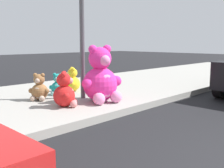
{
  "coord_description": "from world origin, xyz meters",
  "views": [
    {
      "loc": [
        -3.03,
        -0.47,
        1.46
      ],
      "look_at": [
        1.16,
        3.6,
        0.55
      ],
      "focal_mm": 43.53,
      "sensor_mm": 36.0,
      "label": 1
    }
  ],
  "objects_px": {
    "sign_pole": "(82,24)",
    "plush_yellow": "(72,82)",
    "plush_teal": "(58,86)",
    "plush_pink_large": "(101,79)",
    "plush_brown": "(39,89)",
    "plush_red": "(65,93)"
  },
  "relations": [
    {
      "from": "sign_pole",
      "to": "plush_yellow",
      "type": "bearing_deg",
      "value": 67.86
    },
    {
      "from": "plush_brown",
      "to": "plush_red",
      "type": "xyz_separation_m",
      "value": [
        0.04,
        -0.93,
        0.04
      ]
    },
    {
      "from": "plush_pink_large",
      "to": "plush_teal",
      "type": "bearing_deg",
      "value": 99.36
    },
    {
      "from": "plush_pink_large",
      "to": "sign_pole",
      "type": "bearing_deg",
      "value": 92.61
    },
    {
      "from": "sign_pole",
      "to": "plush_teal",
      "type": "height_order",
      "value": "sign_pole"
    },
    {
      "from": "plush_teal",
      "to": "plush_brown",
      "type": "relative_size",
      "value": 0.89
    },
    {
      "from": "plush_yellow",
      "to": "plush_teal",
      "type": "bearing_deg",
      "value": -165.09
    },
    {
      "from": "sign_pole",
      "to": "plush_yellow",
      "type": "xyz_separation_m",
      "value": [
        0.36,
        0.9,
        -1.44
      ]
    },
    {
      "from": "plush_red",
      "to": "plush_yellow",
      "type": "relative_size",
      "value": 1.12
    },
    {
      "from": "sign_pole",
      "to": "plush_yellow",
      "type": "relative_size",
      "value": 4.97
    },
    {
      "from": "plush_pink_large",
      "to": "plush_brown",
      "type": "xyz_separation_m",
      "value": [
        -0.87,
        1.11,
        -0.25
      ]
    },
    {
      "from": "plush_teal",
      "to": "plush_yellow",
      "type": "distance_m",
      "value": 0.58
    },
    {
      "from": "plush_pink_large",
      "to": "plush_brown",
      "type": "relative_size",
      "value": 2.02
    },
    {
      "from": "sign_pole",
      "to": "plush_teal",
      "type": "distance_m",
      "value": 1.67
    },
    {
      "from": "sign_pole",
      "to": "plush_yellow",
      "type": "height_order",
      "value": "sign_pole"
    },
    {
      "from": "plush_teal",
      "to": "plush_pink_large",
      "type": "bearing_deg",
      "value": -80.64
    },
    {
      "from": "plush_pink_large",
      "to": "plush_yellow",
      "type": "xyz_separation_m",
      "value": [
        0.34,
        1.48,
        -0.24
      ]
    },
    {
      "from": "sign_pole",
      "to": "plush_brown",
      "type": "bearing_deg",
      "value": 148.43
    },
    {
      "from": "plush_teal",
      "to": "plush_yellow",
      "type": "relative_size",
      "value": 0.85
    },
    {
      "from": "sign_pole",
      "to": "plush_teal",
      "type": "relative_size",
      "value": 5.85
    },
    {
      "from": "plush_brown",
      "to": "plush_yellow",
      "type": "height_order",
      "value": "plush_yellow"
    },
    {
      "from": "sign_pole",
      "to": "plush_pink_large",
      "type": "height_order",
      "value": "sign_pole"
    }
  ]
}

